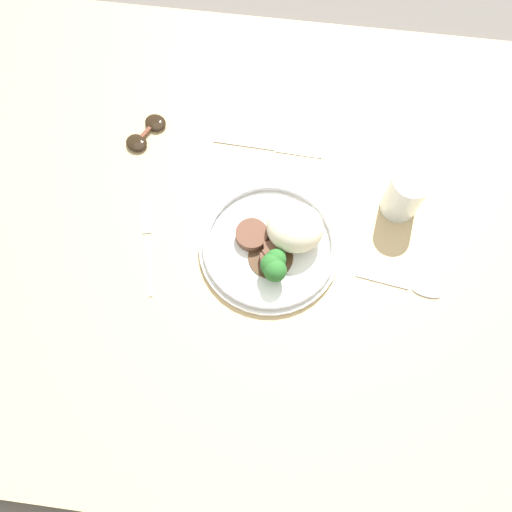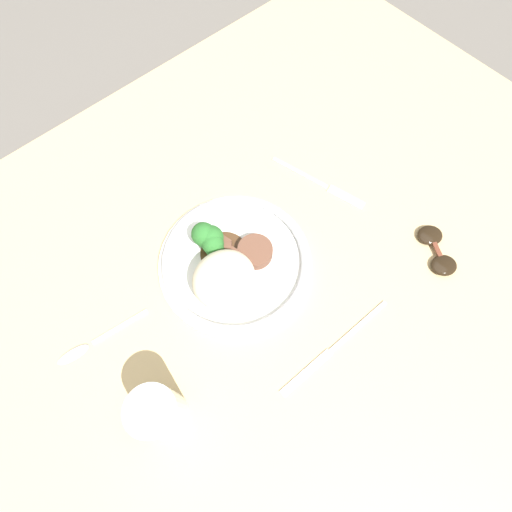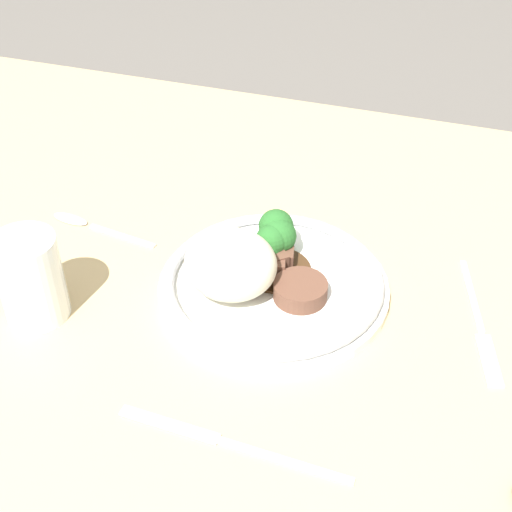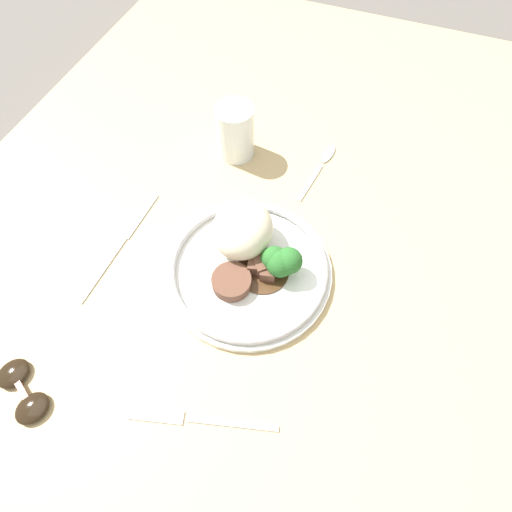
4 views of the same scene
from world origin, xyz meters
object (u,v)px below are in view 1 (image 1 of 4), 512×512
Objects in this scene: juice_glass at (404,196)px; knife at (274,149)px; plate at (276,243)px; spoon at (416,290)px; sunglasses at (146,133)px; fork at (147,236)px.

juice_glass is 0.43× the size of knife.
plate is 1.68× the size of spoon.
knife is at bearing 145.86° from spoon.
juice_glass reaches higher than spoon.
plate is 0.26m from spoon.
sunglasses is (-0.25, 0.00, 0.01)m from knife.
plate is 1.35× the size of fork.
fork is 0.22m from sunglasses.
spoon is at bearing -77.37° from juice_glass.
juice_glass is 0.47m from fork.
plate is at bearing 177.53° from spoon.
spoon is (0.25, -0.05, -0.02)m from plate.
sunglasses reaches higher than knife.
juice_glass is 0.26m from knife.
juice_glass is at bearing -19.49° from knife.
plate reaches higher than knife.
fork is 0.30m from knife.
knife is at bearing 158.51° from juice_glass.
fork is at bearing -165.30° from juice_glass.
juice_glass is 0.93× the size of sunglasses.
spoon is 0.59m from sunglasses.
spoon is (0.04, -0.16, -0.04)m from juice_glass.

